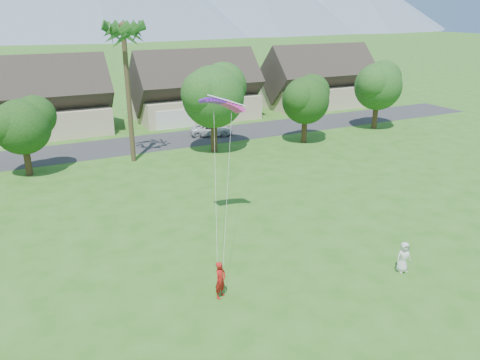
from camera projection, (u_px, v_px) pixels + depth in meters
ground at (340, 330)px, 20.67m from camera, size 500.00×500.00×0.00m
street at (140, 144)px, 49.32m from camera, size 90.00×7.00×0.01m
kite_flyer at (220, 280)px, 22.73m from camera, size 0.84×0.76×1.92m
watcher at (404, 257)px, 25.01m from camera, size 0.92×0.67×1.73m
parked_car at (211, 130)px, 52.52m from camera, size 5.15×3.46×1.31m
houses_row at (122, 98)px, 55.93m from camera, size 72.75×8.19×8.86m
tree_row at (141, 110)px, 42.05m from camera, size 62.27×6.67×8.45m
fan_palm at (123, 29)px, 39.82m from camera, size 3.00×3.00×13.80m
parafoil_kite at (223, 102)px, 28.09m from camera, size 2.68×1.08×0.50m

